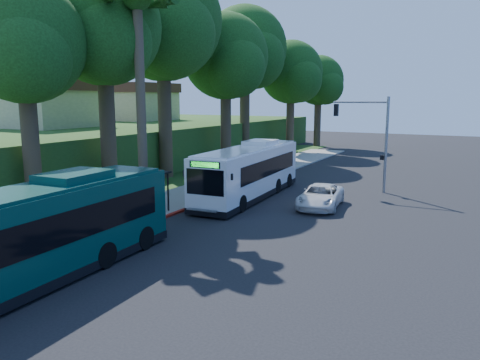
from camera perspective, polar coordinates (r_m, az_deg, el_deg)
The scene contains 19 objects.
ground at distance 28.17m, azimuth 3.49°, elevation -4.22°, with size 140.00×140.00×0.00m, color black.
sidewalk at distance 31.78m, azimuth -8.60°, elevation -2.56°, with size 4.50×70.00×0.12m, color gray.
red_curb at distance 27.33m, azimuth -9.68°, elevation -4.65°, with size 0.25×30.00×0.13m, color maroon.
grass_verge at distance 39.09m, azimuth -10.98°, elevation -0.33°, with size 8.00×70.00×0.06m, color #234719.
bus_shelter at distance 29.21m, azimuth -11.94°, elevation -0.28°, with size 3.20×1.51×2.55m.
stop_sign_pole at distance 26.38m, azimuth -11.82°, elevation -0.76°, with size 0.35×0.06×3.17m.
traffic_signal_pole at distance 35.77m, azimuth 15.85°, elevation 5.63°, with size 4.10×0.30×7.00m.
palm_tree at distance 30.90m, azimuth -12.41°, elevation 19.97°, with size 4.20×4.20×14.40m.
hillside_backdrop at distance 55.03m, azimuth -15.32°, elevation 4.98°, with size 24.00×60.00×8.80m.
tree_0 at distance 34.58m, azimuth -16.24°, elevation 16.74°, with size 8.40×8.00×15.70m.
tree_1 at distance 41.48m, azimuth -9.31°, elevation 17.93°, with size 10.50×10.00×18.26m.
tree_2 at distance 47.11m, azimuth -1.68°, elevation 14.33°, with size 8.82×8.40×15.12m.
tree_3 at distance 55.19m, azimuth 0.70°, elevation 15.26°, with size 10.08×9.60×17.28m.
tree_4 at distance 61.28m, azimuth 6.31°, elevation 12.57°, with size 8.40×8.00×14.14m.
tree_5 at distance 68.43m, azimuth 9.61°, elevation 11.57°, with size 7.35×7.00×12.86m.
tree_6 at distance 30.78m, azimuth -24.82°, elevation 14.32°, with size 7.56×7.20×13.74m.
white_bus at distance 32.64m, azimuth 1.19°, elevation 1.13°, with size 3.58×13.07×3.85m.
teal_bus at distance 19.18m, azimuth -23.60°, elevation -5.92°, with size 3.39×13.32×3.94m.
pickup at distance 30.22m, azimuth 9.78°, elevation -1.96°, with size 2.39×5.19×1.44m, color silver.
Camera 1 is at (11.23, -24.90, 6.90)m, focal length 35.00 mm.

